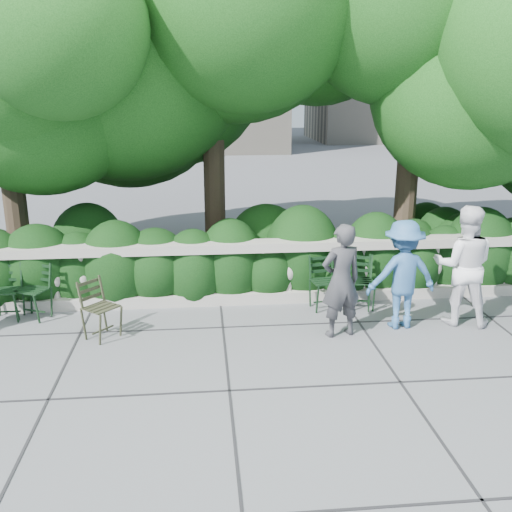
{
  "coord_description": "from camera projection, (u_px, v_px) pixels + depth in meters",
  "views": [
    {
      "loc": [
        -0.76,
        -6.78,
        3.28
      ],
      "look_at": [
        0.0,
        1.0,
        1.0
      ],
      "focal_mm": 40.0,
      "sensor_mm": 36.0,
      "label": 1
    }
  ],
  "objects": [
    {
      "name": "ground",
      "position": [
        263.0,
        350.0,
        7.46
      ],
      "size": [
        90.0,
        90.0,
        0.0
      ],
      "primitive_type": "plane",
      "color": "#585A60",
      "rests_on": "ground"
    },
    {
      "name": "balustrade",
      "position": [
        251.0,
        273.0,
        9.05
      ],
      "size": [
        12.0,
        0.44,
        1.0
      ],
      "color": "#9E998E",
      "rests_on": "ground"
    },
    {
      "name": "shrub_hedge",
      "position": [
        245.0,
        278.0,
        10.33
      ],
      "size": [
        15.0,
        2.6,
        1.7
      ],
      "primitive_type": null,
      "color": "black",
      "rests_on": "ground"
    },
    {
      "name": "tree_canopy",
      "position": [
        284.0,
        47.0,
        9.47
      ],
      "size": [
        15.04,
        6.52,
        6.78
      ],
      "color": "#3F3023",
      "rests_on": "ground"
    },
    {
      "name": "chair_a",
      "position": [
        29.0,
        322.0,
        8.39
      ],
      "size": [
        0.59,
        0.61,
        0.84
      ],
      "primitive_type": null,
      "rotation": [
        0.0,
        0.0,
        -0.41
      ],
      "color": "black",
      "rests_on": "ground"
    },
    {
      "name": "chair_b",
      "position": [
        6.0,
        323.0,
        8.35
      ],
      "size": [
        0.45,
        0.49,
        0.84
      ],
      "primitive_type": null,
      "rotation": [
        0.0,
        0.0,
        -0.03
      ],
      "color": "black",
      "rests_on": "ground"
    },
    {
      "name": "chair_c",
      "position": [
        327.0,
        312.0,
        8.76
      ],
      "size": [
        0.51,
        0.54,
        0.84
      ],
      "primitive_type": null,
      "rotation": [
        0.0,
        0.0,
        0.16
      ],
      "color": "black",
      "rests_on": "ground"
    },
    {
      "name": "chair_d",
      "position": [
        361.0,
        312.0,
        8.77
      ],
      "size": [
        0.46,
        0.5,
        0.84
      ],
      "primitive_type": null,
      "rotation": [
        0.0,
        0.0,
        -0.05
      ],
      "color": "black",
      "rests_on": "ground"
    },
    {
      "name": "chair_e",
      "position": [
        356.0,
        311.0,
        8.81
      ],
      "size": [
        0.57,
        0.59,
        0.84
      ],
      "primitive_type": null,
      "rotation": [
        0.0,
        0.0,
        -0.32
      ],
      "color": "black",
      "rests_on": "ground"
    },
    {
      "name": "chair_weathered",
      "position": [
        111.0,
        340.0,
        7.77
      ],
      "size": [
        0.65,
        0.65,
        0.84
      ],
      "primitive_type": null,
      "rotation": [
        0.0,
        0.0,
        0.85
      ],
      "color": "black",
      "rests_on": "ground"
    },
    {
      "name": "person_woman_grey",
      "position": [
        341.0,
        281.0,
        7.72
      ],
      "size": [
        0.65,
        0.51,
        1.59
      ],
      "primitive_type": "imported",
      "rotation": [
        0.0,
        0.0,
        3.39
      ],
      "color": "#38383D",
      "rests_on": "ground"
    },
    {
      "name": "person_casual_man",
      "position": [
        463.0,
        265.0,
        8.13
      ],
      "size": [
        1.02,
        0.9,
        1.74
      ],
      "primitive_type": "imported",
      "rotation": [
        0.0,
        0.0,
        2.81
      ],
      "color": "white",
      "rests_on": "ground"
    },
    {
      "name": "person_older_blue",
      "position": [
        402.0,
        275.0,
        8.02
      ],
      "size": [
        1.05,
        0.66,
        1.56
      ],
      "primitive_type": "imported",
      "rotation": [
        0.0,
        0.0,
        3.22
      ],
      "color": "#33639A",
      "rests_on": "ground"
    }
  ]
}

